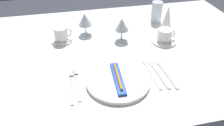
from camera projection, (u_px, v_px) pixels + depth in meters
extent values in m
cube|color=white|center=(107.00, 53.00, 1.20)|extent=(1.80, 1.10, 0.04)
cube|color=white|center=(93.00, 25.00, 1.69)|extent=(1.80, 0.01, 0.18)
cylinder|color=brown|center=(189.00, 49.00, 1.91)|extent=(0.07, 0.07, 0.70)
cylinder|color=white|center=(118.00, 81.00, 0.97)|extent=(0.28, 0.28, 0.02)
cube|color=blue|center=(118.00, 78.00, 0.96)|extent=(0.05, 0.21, 0.01)
cylinder|color=orange|center=(118.00, 76.00, 0.95)|extent=(0.02, 0.17, 0.01)
cube|color=beige|center=(78.00, 87.00, 0.95)|extent=(0.01, 0.17, 0.00)
cube|color=beige|center=(76.00, 73.00, 1.02)|extent=(0.02, 0.04, 0.00)
cube|color=beige|center=(72.00, 90.00, 0.93)|extent=(0.02, 0.18, 0.00)
cube|color=beige|center=(71.00, 74.00, 1.01)|extent=(0.02, 0.04, 0.00)
cube|color=beige|center=(153.00, 76.00, 1.01)|extent=(0.01, 0.19, 0.00)
ellipsoid|color=beige|center=(145.00, 62.00, 1.09)|extent=(0.03, 0.04, 0.01)
cube|color=beige|center=(161.00, 76.00, 1.00)|extent=(0.02, 0.17, 0.00)
ellipsoid|color=beige|center=(152.00, 64.00, 1.08)|extent=(0.03, 0.04, 0.01)
cube|color=beige|center=(168.00, 76.00, 1.00)|extent=(0.02, 0.18, 0.00)
ellipsoid|color=beige|center=(159.00, 63.00, 1.08)|extent=(0.03, 0.04, 0.01)
cylinder|color=white|center=(62.00, 40.00, 1.25)|extent=(0.12, 0.12, 0.01)
cylinder|color=white|center=(61.00, 34.00, 1.23)|extent=(0.07, 0.07, 0.07)
torus|color=white|center=(68.00, 33.00, 1.23)|extent=(0.05, 0.01, 0.05)
cylinder|color=white|center=(164.00, 41.00, 1.25)|extent=(0.14, 0.14, 0.01)
cylinder|color=white|center=(165.00, 35.00, 1.23)|extent=(0.08, 0.08, 0.07)
torus|color=white|center=(171.00, 34.00, 1.23)|extent=(0.05, 0.01, 0.05)
cylinder|color=silver|center=(121.00, 40.00, 1.26)|extent=(0.07, 0.07, 0.01)
cylinder|color=silver|center=(122.00, 35.00, 1.24)|extent=(0.01, 0.01, 0.06)
cone|color=silver|center=(122.00, 24.00, 1.21)|extent=(0.08, 0.08, 0.07)
cylinder|color=silver|center=(86.00, 34.00, 1.32)|extent=(0.07, 0.07, 0.01)
cylinder|color=silver|center=(86.00, 29.00, 1.30)|extent=(0.01, 0.01, 0.06)
cone|color=silver|center=(85.00, 19.00, 1.27)|extent=(0.08, 0.08, 0.07)
cylinder|color=silver|center=(157.00, 12.00, 1.43)|extent=(0.07, 0.07, 0.13)
cylinder|color=#C68C1E|center=(156.00, 16.00, 1.44)|extent=(0.06, 0.06, 0.07)
cone|color=white|center=(167.00, 18.00, 1.34)|extent=(0.07, 0.07, 0.15)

